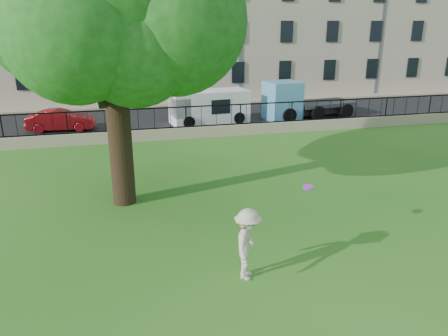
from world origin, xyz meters
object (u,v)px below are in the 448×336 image
object	(u,v)px
white_van	(209,107)
blue_truck	(308,99)
tree	(105,1)
red_sedan	(61,120)
man	(248,244)
frisbee	(308,187)

from	to	relation	value
white_van	blue_truck	xyz separation A→B (m)	(6.49, -0.00, 0.21)
tree	red_sedan	bearing A→B (deg)	104.92
tree	man	distance (m)	8.47
tree	blue_truck	size ratio (longest dim) A/B	1.73
man	white_van	xyz separation A→B (m)	(2.72, 17.04, 0.09)
frisbee	man	bearing A→B (deg)	-150.62
frisbee	tree	bearing A→B (deg)	137.92
man	blue_truck	world-z (taller)	blue_truck
white_van	tree	bearing A→B (deg)	-123.43
blue_truck	man	bearing A→B (deg)	-125.94
tree	blue_truck	distance (m)	17.52
man	white_van	bearing A→B (deg)	16.33
man	frisbee	bearing A→B (deg)	-35.23
red_sedan	white_van	size ratio (longest dim) A/B	0.79
man	frisbee	distance (m)	2.47
red_sedan	frisbee	bearing A→B (deg)	-149.66
man	frisbee	xyz separation A→B (m)	(2.02, 1.14, 0.85)
tree	frisbee	world-z (taller)	tree
man	frisbee	world-z (taller)	frisbee
frisbee	red_sedan	xyz separation A→B (m)	(-7.98, 15.91, -1.15)
man	white_van	world-z (taller)	white_van
blue_truck	red_sedan	bearing A→B (deg)	172.44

